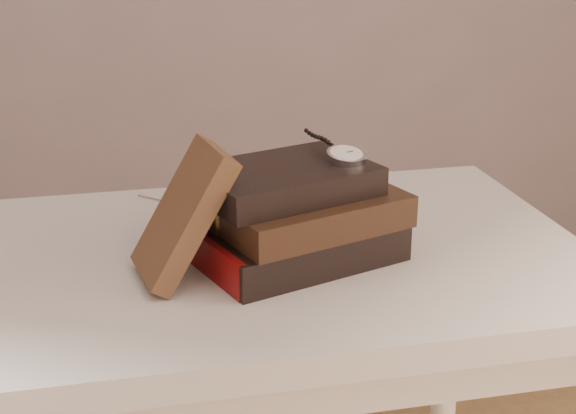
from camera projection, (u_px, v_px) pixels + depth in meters
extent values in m
cube|color=beige|center=(232.00, 266.00, 1.19)|extent=(1.00, 0.60, 0.04)
cube|color=white|center=(233.00, 304.00, 1.21)|extent=(0.88, 0.49, 0.08)
cylinder|color=white|center=(445.00, 370.00, 1.65)|extent=(0.05, 0.05, 0.71)
cube|color=black|center=(295.00, 241.00, 1.16)|extent=(0.30, 0.25, 0.05)
cube|color=beige|center=(297.00, 241.00, 1.16)|extent=(0.29, 0.24, 0.04)
cube|color=gold|center=(203.00, 254.00, 1.12)|extent=(0.01, 0.01, 0.05)
cube|color=maroon|center=(212.00, 261.00, 1.10)|extent=(0.06, 0.16, 0.05)
cube|color=black|center=(307.00, 210.00, 1.15)|extent=(0.29, 0.24, 0.04)
cube|color=beige|center=(309.00, 209.00, 1.15)|extent=(0.27, 0.22, 0.03)
cube|color=gold|center=(220.00, 221.00, 1.11)|extent=(0.01, 0.01, 0.04)
cube|color=black|center=(284.00, 180.00, 1.13)|extent=(0.27, 0.22, 0.04)
cube|color=beige|center=(286.00, 180.00, 1.14)|extent=(0.26, 0.21, 0.03)
cube|color=gold|center=(201.00, 189.00, 1.10)|extent=(0.01, 0.01, 0.04)
cube|color=#3D2617|center=(184.00, 214.00, 1.08)|extent=(0.14, 0.13, 0.18)
cylinder|color=silver|center=(346.00, 157.00, 1.14)|extent=(0.07, 0.07, 0.02)
cylinder|color=white|center=(346.00, 153.00, 1.14)|extent=(0.06, 0.06, 0.01)
torus|color=silver|center=(346.00, 154.00, 1.14)|extent=(0.06, 0.06, 0.01)
cylinder|color=silver|center=(333.00, 151.00, 1.17)|extent=(0.01, 0.01, 0.01)
cube|color=black|center=(344.00, 151.00, 1.15)|extent=(0.01, 0.01, 0.00)
cube|color=black|center=(350.00, 152.00, 1.14)|extent=(0.01, 0.00, 0.00)
sphere|color=black|center=(332.00, 145.00, 1.17)|extent=(0.01, 0.01, 0.01)
sphere|color=black|center=(328.00, 142.00, 1.18)|extent=(0.01, 0.01, 0.01)
sphere|color=black|center=(325.00, 140.00, 1.19)|extent=(0.01, 0.01, 0.01)
sphere|color=black|center=(322.00, 138.00, 1.20)|extent=(0.01, 0.01, 0.01)
sphere|color=black|center=(319.00, 137.00, 1.21)|extent=(0.01, 0.01, 0.01)
sphere|color=black|center=(315.00, 136.00, 1.22)|extent=(0.01, 0.01, 0.01)
sphere|color=black|center=(312.00, 135.00, 1.23)|extent=(0.01, 0.01, 0.01)
sphere|color=black|center=(309.00, 133.00, 1.24)|extent=(0.01, 0.01, 0.01)
sphere|color=black|center=(306.00, 131.00, 1.25)|extent=(0.01, 0.01, 0.01)
torus|color=silver|center=(188.00, 205.00, 1.15)|extent=(0.05, 0.03, 0.05)
torus|color=silver|center=(225.00, 197.00, 1.18)|extent=(0.05, 0.03, 0.05)
cylinder|color=silver|center=(207.00, 199.00, 1.16)|extent=(0.02, 0.01, 0.00)
cylinder|color=silver|center=(154.00, 200.00, 1.19)|extent=(0.04, 0.11, 0.03)
cylinder|color=silver|center=(221.00, 187.00, 1.24)|extent=(0.04, 0.11, 0.03)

